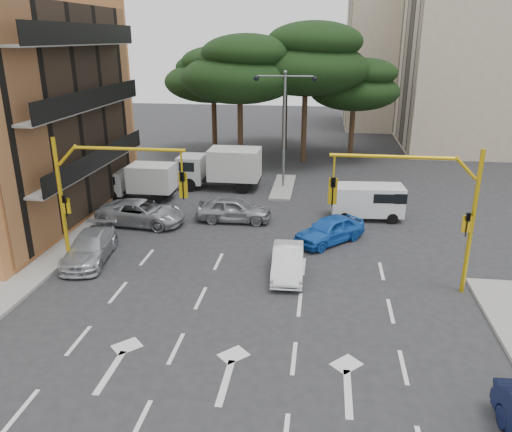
{
  "coord_description": "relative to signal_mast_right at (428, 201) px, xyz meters",
  "views": [
    {
      "loc": [
        2.63,
        -17.38,
        9.96
      ],
      "look_at": [
        -0.5,
        5.6,
        1.6
      ],
      "focal_mm": 35.0,
      "sensor_mm": 36.0,
      "label": 1
    }
  ],
  "objects": [
    {
      "name": "pine_right",
      "position": [
        -1.75,
        23.96,
        2.33
      ],
      "size": [
        7.49,
        7.49,
        8.37
      ],
      "color": "#382616",
      "rests_on": "ground"
    },
    {
      "name": "street_lamp_center",
      "position": [
        -6.8,
        14.01,
        1.54
      ],
      "size": [
        4.16,
        0.36,
        7.77
      ],
      "color": "slate",
      "rests_on": "median_strip"
    },
    {
      "name": "ground",
      "position": [
        -6.8,
        -1.99,
        -3.88
      ],
      "size": [
        120.0,
        120.0,
        0.0
      ],
      "primitive_type": "plane",
      "color": "#28282B",
      "rests_on": "ground"
    },
    {
      "name": "car_silver_cross_b",
      "position": [
        -9.04,
        7.01,
        -3.16
      ],
      "size": [
        4.27,
        1.79,
        1.44
      ],
      "primitive_type": "imported",
      "rotation": [
        0.0,
        0.0,
        1.59
      ],
      "color": "gray",
      "rests_on": "ground"
    },
    {
      "name": "pine_center",
      "position": [
        -5.75,
        21.96,
        4.41
      ],
      "size": [
        9.98,
        9.98,
        11.16
      ],
      "color": "#382616",
      "rests_on": "ground"
    },
    {
      "name": "signal_mast_left",
      "position": [
        -13.61,
        0.0,
        0.0
      ],
      "size": [
        5.79,
        0.37,
        6.0
      ],
      "color": "gold",
      "rests_on": "ground"
    },
    {
      "name": "median_strip",
      "position": [
        -6.8,
        14.01,
        -3.81
      ],
      "size": [
        1.4,
        6.0,
        0.15
      ],
      "primitive_type": "cube",
      "color": "gray",
      "rests_on": "ground"
    },
    {
      "name": "box_truck_b",
      "position": [
        -11.13,
        13.37,
        -2.48
      ],
      "size": [
        5.73,
        2.42,
        2.81
      ],
      "primitive_type": null,
      "rotation": [
        0.0,
        0.0,
        1.57
      ],
      "color": "silver",
      "rests_on": "ground"
    },
    {
      "name": "apartment_beige_far",
      "position": [
        6.15,
        42.01,
        4.47
      ],
      "size": [
        16.2,
        12.15,
        16.7
      ],
      "color": "#BDA88D",
      "rests_on": "ground"
    },
    {
      "name": "pine_back",
      "position": [
        -7.75,
        26.96,
        3.72
      ],
      "size": [
        9.15,
        9.15,
        10.23
      ],
      "color": "#382616",
      "rests_on": "ground"
    },
    {
      "name": "pine_left_far",
      "position": [
        -13.75,
        23.96,
        3.03
      ],
      "size": [
        8.32,
        8.32,
        9.3
      ],
      "color": "#382616",
      "rests_on": "ground"
    },
    {
      "name": "pine_left_near",
      "position": [
        -10.75,
        19.96,
        3.72
      ],
      "size": [
        9.15,
        9.15,
        10.23
      ],
      "color": "#382616",
      "rests_on": "ground"
    },
    {
      "name": "signal_mast_right",
      "position": [
        0.0,
        0.0,
        0.0
      ],
      "size": [
        5.79,
        0.37,
        6.0
      ],
      "color": "gold",
      "rests_on": "ground"
    },
    {
      "name": "car_white_hatch",
      "position": [
        -5.48,
        0.61,
        -3.26
      ],
      "size": [
        1.5,
        3.87,
        1.26
      ],
      "primitive_type": "imported",
      "rotation": [
        0.0,
        0.0,
        0.04
      ],
      "color": "white",
      "rests_on": "ground"
    },
    {
      "name": "car_silver_cross_a",
      "position": [
        -14.08,
        5.82,
        -3.2
      ],
      "size": [
        5.09,
        2.71,
        1.36
      ],
      "primitive_type": "imported",
      "rotation": [
        0.0,
        0.0,
        1.48
      ],
      "color": "#A1A3A8",
      "rests_on": "ground"
    },
    {
      "name": "car_blue_compact",
      "position": [
        -3.64,
        4.61,
        -3.2
      ],
      "size": [
        3.95,
        3.98,
        1.36
      ],
      "primitive_type": "imported",
      "rotation": [
        0.0,
        0.0,
        -0.78
      ],
      "color": "blue",
      "rests_on": "ground"
    },
    {
      "name": "van_white",
      "position": [
        -1.52,
        8.51,
        -2.88
      ],
      "size": [
        4.15,
        2.13,
        2.01
      ],
      "primitive_type": null,
      "rotation": [
        0.0,
        0.0,
        -1.49
      ],
      "color": "silver",
      "rests_on": "ground"
    },
    {
      "name": "box_truck_a",
      "position": [
        -15.8,
        10.32,
        -2.73
      ],
      "size": [
        4.68,
        1.97,
        2.3
      ],
      "primitive_type": null,
      "rotation": [
        0.0,
        0.0,
        1.57
      ],
      "color": "silver",
      "rests_on": "ground"
    },
    {
      "name": "car_silver_wagon",
      "position": [
        -14.8,
        0.87,
        -3.24
      ],
      "size": [
        2.44,
        4.67,
        1.29
      ],
      "primitive_type": "imported",
      "rotation": [
        0.0,
        0.0,
        0.15
      ],
      "color": "#A9ADB2",
      "rests_on": "ground"
    }
  ]
}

